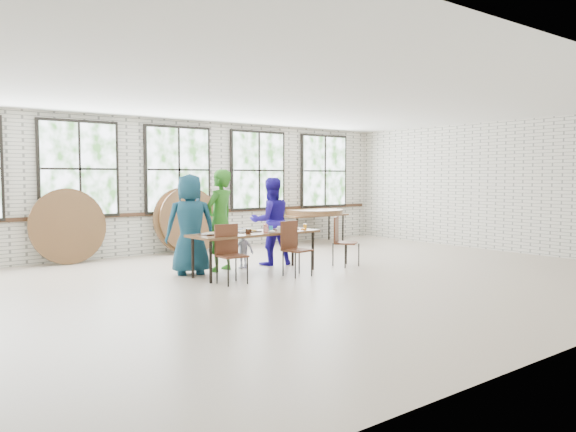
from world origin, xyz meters
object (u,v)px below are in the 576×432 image
chair_near_left (229,249)px  storage_table (314,216)px  chair_near_right (293,244)px  dining_table (255,235)px

chair_near_left → storage_table: size_ratio=0.53×
chair_near_left → chair_near_right: 1.25m
dining_table → chair_near_right: 0.70m
storage_table → chair_near_left: bearing=-144.1°
dining_table → chair_near_left: bearing=-152.9°
dining_table → chair_near_left: 0.96m
dining_table → chair_near_left: chair_near_left is taller
chair_near_right → storage_table: size_ratio=0.53×
dining_table → chair_near_left: size_ratio=2.55×
dining_table → chair_near_right: size_ratio=2.55×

